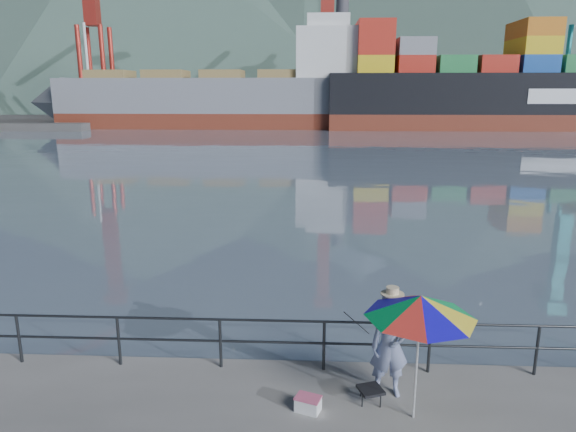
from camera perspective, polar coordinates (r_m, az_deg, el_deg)
The scene contains 13 objects.
harbor_water at distance 137.40m, azimuth 1.59°, elevation 11.57°, with size 500.00×280.00×0.00m, color slate.
far_dock at distance 100.67m, azimuth 6.96°, elevation 10.68°, with size 200.00×40.00×0.40m, color #514F4C.
guardrail at distance 10.51m, azimuth -13.05°, elevation -13.40°, with size 22.00×0.06×1.03m.
mountains at distance 220.12m, azimuth 13.01°, elevation 21.35°, with size 600.00×332.80×80.00m.
port_cranes at distance 96.15m, azimuth 21.01°, elevation 19.32°, with size 116.00×28.00×38.40m.
container_stacks at distance 104.49m, azimuth 19.19°, elevation 11.76°, with size 58.00×5.40×7.80m.
fisherman at distance 9.37m, azimuth 11.24°, elevation -13.95°, with size 0.68×0.45×1.88m, color navy.
beach_umbrella at distance 8.40m, azimuth 14.51°, elevation -9.72°, with size 1.90×1.90×2.16m.
folding_stool at distance 9.51m, azimuth 9.15°, elevation -19.00°, with size 0.50×0.50×0.26m.
cooler_bag at distance 9.20m, azimuth 2.24°, elevation -20.21°, with size 0.40×0.27×0.23m, color white.
fishing_rod at distance 10.57m, azimuth 7.57°, elevation -16.19°, with size 0.02×0.02×2.06m, color black.
bulk_carrier at distance 79.36m, azimuth -5.76°, elevation 12.92°, with size 48.56×8.40×14.50m.
container_ship at distance 85.88m, azimuth 28.07°, elevation 12.57°, with size 63.65×10.61×18.10m.
Camera 1 is at (2.73, -7.27, 5.26)m, focal length 32.00 mm.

